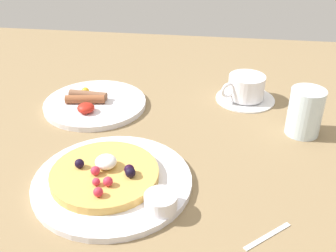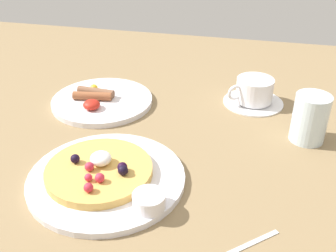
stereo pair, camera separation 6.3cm
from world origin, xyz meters
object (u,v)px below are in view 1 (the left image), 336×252
syrup_ramekin (161,202)px  breakfast_plate (95,104)px  water_glass (305,112)px  teaspoon (239,252)px  pancake_plate (113,181)px  coffee_saucer (245,98)px  coffee_cup (246,86)px

syrup_ramekin → breakfast_plate: syrup_ramekin is taller
water_glass → teaspoon: bearing=-111.4°
pancake_plate → teaspoon: 0.26m
breakfast_plate → coffee_saucer: breakfast_plate is taller
breakfast_plate → teaspoon: (0.34, -0.42, -0.00)m
syrup_ramekin → coffee_cup: size_ratio=0.50×
coffee_saucer → teaspoon: size_ratio=1.19×
water_glass → coffee_saucer: bearing=129.1°
coffee_cup → water_glass: size_ratio=1.05×
syrup_ramekin → coffee_cup: (0.15, 0.43, 0.01)m
pancake_plate → breakfast_plate: same height
breakfast_plate → coffee_cup: (0.36, 0.08, 0.03)m
syrup_ramekin → water_glass: 0.39m
coffee_saucer → breakfast_plate: bearing=-166.9°
syrup_ramekin → water_glass: bearing=47.5°
pancake_plate → breakfast_plate: bearing=112.3°
coffee_saucer → teaspoon: bearing=-92.7°
breakfast_plate → water_glass: 0.49m
coffee_saucer → coffee_cup: bearing=-144.5°
coffee_saucer → coffee_cup: 0.03m
coffee_cup → water_glass: bearing=-50.5°
syrup_ramekin → coffee_saucer: bearing=71.0°
syrup_ramekin → pancake_plate: bearing=147.0°
pancake_plate → syrup_ramekin: 0.12m
pancake_plate → teaspoon: bearing=-30.3°
water_glass → coffee_cup: bearing=129.5°
coffee_cup → teaspoon: size_ratio=0.88×
breakfast_plate → coffee_cup: bearing=13.0°
coffee_cup → teaspoon: coffee_cup is taller
teaspoon → water_glass: size_ratio=1.20×
coffee_cup → teaspoon: bearing=-92.5°
syrup_ramekin → coffee_cup: 0.46m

